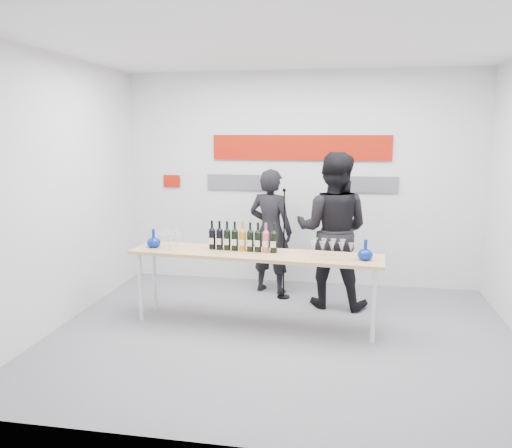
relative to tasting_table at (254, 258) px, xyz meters
name	(u,v)px	position (x,y,z in m)	size (l,w,h in m)	color
ground	(282,335)	(0.35, -0.24, -0.78)	(5.00, 5.00, 0.00)	slate
back_wall	(300,180)	(0.35, 1.76, 0.72)	(5.00, 0.04, 3.00)	silver
signage	(296,158)	(0.29, 1.73, 1.03)	(3.38, 0.02, 0.79)	#A61607
tasting_table	(254,258)	(0.00, 0.00, 0.00)	(2.85, 0.77, 0.84)	#D9B375
wine_bottles	(242,236)	(-0.15, 0.07, 0.23)	(0.80, 0.13, 0.33)	black
decanter_left	(154,238)	(-1.20, 0.07, 0.17)	(0.16, 0.16, 0.21)	navy
decanter_right	(365,250)	(1.20, -0.11, 0.17)	(0.16, 0.16, 0.21)	navy
glasses_left	(171,240)	(-0.98, 0.06, 0.16)	(0.26, 0.24, 0.18)	silver
glasses_right	(330,249)	(0.83, -0.07, 0.16)	(0.46, 0.25, 0.18)	silver
presenter_left	(271,231)	(0.00, 1.23, 0.06)	(0.62, 0.40, 1.69)	black
presenter_right	(332,230)	(0.83, 0.83, 0.18)	(0.94, 0.73, 1.93)	black
mic_stand	(284,265)	(0.21, 1.00, -0.34)	(0.17, 0.17, 1.46)	black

